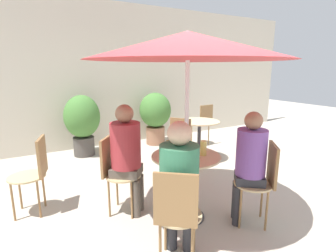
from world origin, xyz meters
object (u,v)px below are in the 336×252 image
Objects in this scene: beer_glass_1 at (203,148)px; umbrella at (188,46)px; bistro_chair_2 at (263,176)px; potted_plant_0 at (82,120)px; cafe_table_far at (199,131)px; beer_glass_0 at (169,148)px; bistro_chair_3 at (203,121)px; cafe_table_near at (186,172)px; seated_person_2 at (250,158)px; bistro_chair_4 at (178,142)px; seated_person_1 at (179,180)px; bistro_chair_1 at (177,211)px; seated_person_0 at (127,150)px; potted_plant_1 at (155,114)px; bistro_chair_0 at (115,168)px; bistro_chair_5 at (35,168)px.

umbrella reaches higher than beer_glass_1.
potted_plant_0 is at bearing -122.30° from bistro_chair_2.
beer_glass_0 reaches higher than cafe_table_far.
bistro_chair_3 is (0.64, 0.72, 0.00)m from cafe_table_far.
cafe_table_near and cafe_table_far have the same top height.
cafe_table_far is 0.82× the size of bistro_chair_2.
seated_person_2 reaches higher than bistro_chair_3.
bistro_chair_4 is at bearing -58.00° from potted_plant_0.
bistro_chair_4 is 1.24m from beer_glass_1.
bistro_chair_2 is 1.56m from umbrella.
bistro_chair_3 is 2.95m from beer_glass_0.
cafe_table_near is at bearing -90.00° from seated_person_1.
bistro_chair_2 is at bearing 90.00° from seated_person_2.
cafe_table_near is 0.81m from bistro_chair_1.
umbrella is at bearing -25.15° from beer_glass_0.
bistro_chair_3 is 0.77× the size of potted_plant_0.
seated_person_2 is 0.85m from beer_glass_0.
umbrella reaches higher than seated_person_0.
bistro_chair_1 is 5.58× the size of beer_glass_1.
seated_person_2 is (-0.03, -1.48, 0.19)m from bistro_chair_4.
bistro_chair_1 is at bearing -89.64° from potted_plant_0.
potted_plant_1 is at bearing 73.26° from beer_glass_1.
potted_plant_1 is (0.40, 3.32, 0.13)m from bistro_chair_2.
bistro_chair_0 is 0.91m from bistro_chair_5.
bistro_chair_5 reaches higher than beer_glass_1.
bistro_chair_3 is 0.72× the size of seated_person_1.
cafe_table_far is 0.36× the size of umbrella.
beer_glass_1 is at bearing -106.74° from potted_plant_1.
beer_glass_1 reaches higher than cafe_table_near.
bistro_chair_2 is 0.79× the size of potted_plant_1.
seated_person_0 reaches higher than bistro_chair_3.
bistro_chair_2 is at bearing -107.20° from cafe_table_far.
cafe_table_near is 4.39× the size of beer_glass_0.
potted_plant_1 reaches higher than bistro_chair_1.
bistro_chair_4 is 1.49m from seated_person_2.
bistro_chair_3 is at bearing 95.00° from bistro_chair_4.
bistro_chair_1 is 1.07m from seated_person_0.
bistro_chair_3 is 1.00× the size of bistro_chair_5.
bistro_chair_2 is at bearing -32.04° from bistro_chair_4.
bistro_chair_2 is 0.69m from beer_glass_1.
seated_person_2 is 1.08× the size of potted_plant_1.
bistro_chair_1 and bistro_chair_4 have the same top height.
potted_plant_1 is (1.54, 3.45, 0.13)m from bistro_chair_1.
seated_person_2 reaches higher than bistro_chair_5.
bistro_chair_1 is at bearing 90.00° from seated_person_1.
bistro_chair_3 is 5.58× the size of beer_glass_1.
bistro_chair_1 and bistro_chair_2 have the same top height.
potted_plant_0 reaches higher than bistro_chair_5.
bistro_chair_0 is at bearing -45.00° from bistro_chair_1.
seated_person_0 is at bearing -45.00° from seated_person_1.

